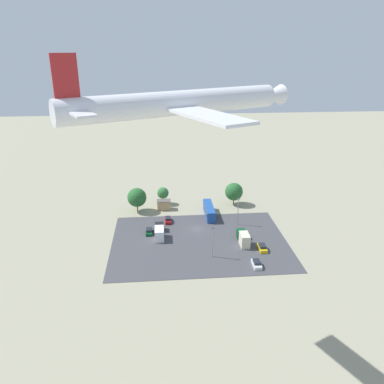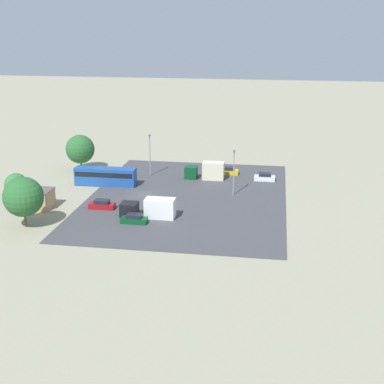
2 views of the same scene
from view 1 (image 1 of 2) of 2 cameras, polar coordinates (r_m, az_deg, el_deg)
The scene contains 16 objects.
ground_plane at distance 110.77m, azimuth 0.74°, elevation -5.69°, with size 400.00×400.00×0.00m, color gray.
parking_lot_surface at distance 103.99m, azimuth 1.16°, elevation -7.59°, with size 47.98×34.90×0.08m.
shed_building at distance 123.62m, azimuth -4.31°, elevation -1.94°, with size 4.49×2.86×3.15m.
bus at distance 118.57m, azimuth 2.62°, elevation -2.79°, with size 2.60×11.78×3.37m.
parked_car_0 at distance 108.70m, azimuth -6.56°, elevation -5.99°, with size 1.79×4.11×1.47m.
parked_car_1 at distance 114.95m, azimuth -3.68°, elevation -4.27°, with size 1.75×4.35×1.55m.
parked_car_2 at distance 101.52m, azimuth 10.65°, elevation -8.33°, with size 1.90×4.26×1.53m.
parked_car_3 at distance 94.40m, azimuth 9.81°, elevation -10.73°, with size 1.86×4.10×1.53m.
parked_truck_0 at distance 106.40m, azimuth -5.00°, elevation -6.06°, with size 2.52×8.87×3.14m.
parked_truck_1 at distance 103.30m, azimuth 7.86°, elevation -6.98°, with size 2.32×7.80×3.50m.
tree_near_shed at distance 126.92m, azimuth -4.45°, elevation -0.15°, with size 3.89×3.89×5.92m.
tree_apron_mid at distance 126.69m, azimuth 6.41°, elevation 0.04°, with size 6.01×6.01×7.60m.
tree_apron_far at distance 121.79m, azimuth -8.39°, elevation -0.82°, with size 6.16×6.16×7.94m.
light_pole_lot_centre at distance 112.41m, azimuth 7.02°, elevation -2.77°, with size 0.90×0.28×8.43m.
light_pole_lot_edge at distance 95.07m, azimuth 3.16°, elevation -7.42°, with size 0.90×0.28×8.29m.
airplane at distance 51.47m, azimuth -1.35°, elevation 13.44°, with size 32.64×27.63×8.02m.
Camera 1 is at (9.85, 98.15, 50.39)m, focal length 35.00 mm.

